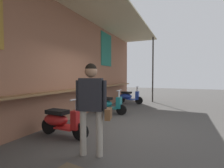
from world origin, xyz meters
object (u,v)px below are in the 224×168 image
scooter_blue (129,97)px  scooter_teal (108,104)px  scooter_red (61,121)px  shopper_with_handbag (92,99)px

scooter_blue → scooter_teal: bearing=-91.5°
scooter_red → scooter_blue: same height
scooter_teal → shopper_with_handbag: bearing=-69.5°
scooter_blue → scooter_red: bearing=-91.5°
scooter_blue → shopper_with_handbag: size_ratio=0.81×
scooter_red → scooter_teal: 2.76m
scooter_red → shopper_with_handbag: size_ratio=0.81×
scooter_teal → scooter_blue: 2.73m
scooter_teal → scooter_blue: bearing=90.4°
scooter_red → shopper_with_handbag: shopper_with_handbag is taller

